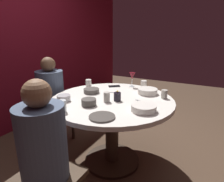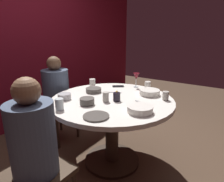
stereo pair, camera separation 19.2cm
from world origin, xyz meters
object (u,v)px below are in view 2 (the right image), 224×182
seated_diner_left (33,142)px  bowl_small_white (140,109)px  wine_glass (136,77)px  seated_diner_back (56,90)px  candle_holder (117,97)px  cup_by_left_diner (59,104)px  cell_phone (118,86)px  cup_center_front (105,97)px  dining_table (112,114)px  bowl_rice_portion (94,90)px  cup_far_edge (148,85)px  dinner_plate (96,116)px  bowl_serving_large (64,96)px  cup_near_candle (166,96)px  bowl_salad_center (150,92)px  bowl_sauce_side (87,101)px  cup_by_right_diner (92,83)px

seated_diner_left → bowl_small_white: 0.85m
seated_diner_left → wine_glass: (1.42, 0.00, 0.17)m
seated_diner_back → wine_glass: seated_diner_back is taller
candle_holder → cup_by_left_diner: (-0.47, 0.28, 0.01)m
cell_phone → bowl_small_white: bowl_small_white is taller
seated_diner_back → cup_center_front: seated_diner_back is taller
cup_center_front → dining_table: bearing=-1.5°
bowl_rice_portion → cup_far_edge: size_ratio=1.91×
dining_table → dinner_plate: bearing=-161.3°
seated_diner_left → bowl_rice_portion: bearing=17.0°
bowl_serving_large → cup_by_left_diner: cup_by_left_diner is taller
seated_diner_back → wine_glass: 1.01m
seated_diner_left → cup_by_left_diner: seated_diner_left is taller
seated_diner_left → seated_diner_back: (0.90, 0.86, -0.01)m
bowl_rice_portion → cup_far_edge: bearing=-43.9°
wine_glass → cup_far_edge: bearing=-85.8°
cup_near_candle → dining_table: bearing=119.8°
bowl_salad_center → bowl_sauce_side: bowl_sauce_side is taller
seated_diner_back → dinner_plate: 1.10m
cell_phone → bowl_sauce_side: 0.69m
dinner_plate → cup_near_candle: bearing=-23.9°
dinner_plate → cup_center_front: bearing=24.5°
dinner_plate → cup_near_candle: cup_near_candle is taller
seated_diner_left → cell_phone: (1.32, 0.19, 0.04)m
seated_diner_back → wine_glass: bearing=31.2°
bowl_salad_center → dinner_plate: bearing=171.5°
seated_diner_back → cell_phone: (0.42, -0.66, 0.05)m
wine_glass → bowl_sauce_side: wine_glass is taller
bowl_serving_large → cup_center_front: size_ratio=1.37×
dinner_plate → cup_near_candle: (0.70, -0.31, 0.04)m
dining_table → bowl_rice_portion: (0.07, 0.30, 0.19)m
dining_table → bowl_small_white: bearing=-111.7°
seated_diner_left → dining_table: bearing=0.0°
bowl_sauce_side → bowl_serving_large: bearing=93.6°
dining_table → cell_phone: 0.49m
dinner_plate → cup_far_edge: (0.97, 0.00, 0.04)m
bowl_rice_portion → cup_by_right_diner: cup_by_right_diner is taller
bowl_salad_center → cup_by_right_diner: (-0.10, 0.71, 0.02)m
dinner_plate → cell_phone: (0.86, 0.34, -0.00)m
candle_holder → cell_phone: (0.45, 0.27, -0.04)m
cell_phone → bowl_sauce_side: bearing=150.2°
cup_near_candle → bowl_salad_center: bearing=72.0°
seated_diner_left → seated_diner_back: 1.25m
dining_table → bowl_rice_portion: bowl_rice_portion is taller
wine_glass → bowl_small_white: (-0.67, -0.39, -0.10)m
bowl_rice_portion → cup_far_edge: cup_far_edge is taller
seated_diner_left → cup_center_front: size_ratio=11.87×
seated_diner_left → candle_holder: size_ratio=10.74×
seated_diner_left → candle_holder: 0.88m
cup_by_left_diner → cup_by_right_diner: (0.73, 0.24, -0.00)m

